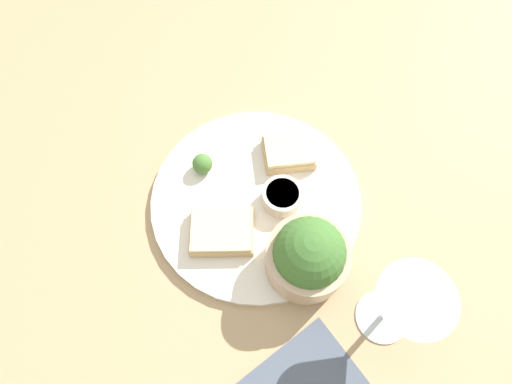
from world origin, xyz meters
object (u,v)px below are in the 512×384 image
cheese_toast_near (222,231)px  wine_glass (405,305)px  cheese_toast_far (289,152)px  sauce_ramekin (282,196)px  salad_bowl (308,256)px

cheese_toast_near → wine_glass: (0.25, 0.02, 0.07)m
wine_glass → cheese_toast_far: bearing=147.1°
cheese_toast_near → cheese_toast_far: same height
cheese_toast_far → wine_glass: (0.24, -0.15, 0.07)m
sauce_ramekin → wine_glass: 0.23m
salad_bowl → sauce_ramekin: 0.11m
wine_glass → sauce_ramekin: bearing=159.5°
cheese_toast_near → wine_glass: 0.26m
salad_bowl → sauce_ramekin: bearing=137.9°
wine_glass → salad_bowl: bearing=177.5°
cheese_toast_near → wine_glass: bearing=3.7°
salad_bowl → cheese_toast_near: salad_bowl is taller
cheese_toast_far → wine_glass: bearing=-32.9°
salad_bowl → cheese_toast_far: size_ratio=1.10×
salad_bowl → sauce_ramekin: salad_bowl is taller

